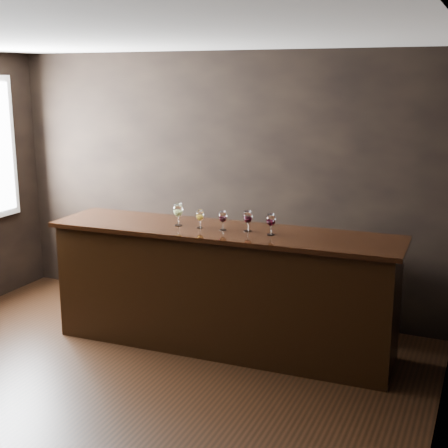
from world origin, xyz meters
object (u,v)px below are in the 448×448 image
at_px(bar_counter, 222,291).
at_px(glass_white, 178,211).
at_px(glass_red_c, 271,220).
at_px(back_bar_shelf, 211,272).
at_px(glass_red_a, 223,217).
at_px(glass_amber, 200,216).
at_px(glass_red_b, 248,217).

relative_size(bar_counter, glass_white, 15.04).
height_order(bar_counter, glass_red_c, glass_red_c).
relative_size(back_bar_shelf, glass_red_a, 14.44).
bearing_deg(glass_red_c, glass_red_a, -179.67).
bearing_deg(glass_red_c, back_bar_shelf, 140.32).
bearing_deg(back_bar_shelf, glass_red_c, -39.68).
height_order(glass_amber, glass_red_b, glass_red_b).
xyz_separation_m(glass_amber, glass_red_c, (0.69, 0.02, 0.01)).
distance_m(bar_counter, glass_red_c, 0.88).
distance_m(glass_amber, glass_red_a, 0.23).
relative_size(glass_red_a, glass_red_b, 0.92).
relative_size(glass_white, glass_amber, 1.24).
bearing_deg(glass_red_a, glass_white, -178.08).
height_order(bar_counter, glass_red_a, glass_red_a).
bearing_deg(glass_red_a, glass_red_c, 0.33).
distance_m(back_bar_shelf, glass_red_c, 1.50).
distance_m(glass_red_a, glass_red_b, 0.23).
bearing_deg(glass_red_a, glass_red_b, 9.79).
height_order(back_bar_shelf, glass_red_b, glass_red_b).
distance_m(bar_counter, glass_red_b, 0.77).
distance_m(bar_counter, glass_amber, 0.75).
bearing_deg(glass_amber, glass_red_a, 3.47).
height_order(bar_counter, glass_amber, glass_amber).
bearing_deg(glass_red_b, glass_red_c, -8.92).
bearing_deg(glass_red_c, glass_white, -178.88).
relative_size(glass_white, glass_red_c, 1.10).
height_order(bar_counter, glass_white, glass_white).
distance_m(glass_red_b, glass_red_c, 0.24).
height_order(glass_white, glass_amber, glass_white).
relative_size(bar_counter, glass_amber, 18.66).
distance_m(back_bar_shelf, glass_red_b, 1.34).
xyz_separation_m(back_bar_shelf, glass_red_a, (0.50, -0.80, 0.82)).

